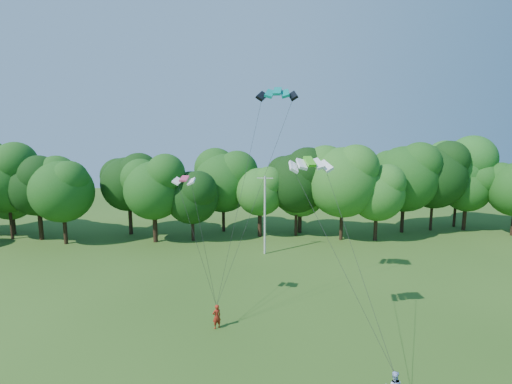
{
  "coord_description": "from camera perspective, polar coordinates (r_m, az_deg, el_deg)",
  "views": [
    {
      "loc": [
        -1.31,
        -15.35,
        14.33
      ],
      "look_at": [
        -0.07,
        13.0,
        9.7
      ],
      "focal_mm": 28.0,
      "sensor_mm": 36.0,
      "label": 1
    }
  ],
  "objects": [
    {
      "name": "tree_back_west",
      "position": [
        59.45,
        -32.07,
        1.91
      ],
      "size": [
        9.01,
        9.01,
        13.11
      ],
      "color": "black",
      "rests_on": "ground"
    },
    {
      "name": "kite_teal",
      "position": [
        32.17,
        3.08,
        14.17
      ],
      "size": [
        3.24,
        1.84,
        0.75
      ],
      "rotation": [
        0.0,
        0.0,
        -0.17
      ],
      "color": "#04847B",
      "rests_on": "ground"
    },
    {
      "name": "kite_green",
      "position": [
        26.08,
        7.69,
        4.34
      ],
      "size": [
        2.88,
        1.62,
        0.64
      ],
      "rotation": [
        0.0,
        0.0,
        0.16
      ],
      "color": "green",
      "rests_on": "ground"
    },
    {
      "name": "utility_pole",
      "position": [
        45.0,
        1.27,
        -3.24
      ],
      "size": [
        1.78,
        0.39,
        8.96
      ],
      "rotation": [
        0.0,
        0.0,
        -0.17
      ],
      "color": "#B8B7AE",
      "rests_on": "ground"
    },
    {
      "name": "tree_back_east",
      "position": [
        63.73,
        26.95,
        3.19
      ],
      "size": [
        9.58,
        9.58,
        13.93
      ],
      "color": "#392817",
      "rests_on": "ground"
    },
    {
      "name": "tree_back_center",
      "position": [
        52.43,
        5.83,
        2.01
      ],
      "size": [
        8.54,
        8.54,
        12.42
      ],
      "color": "black",
      "rests_on": "ground"
    },
    {
      "name": "kite_pink",
      "position": [
        29.85,
        -10.22,
        1.9
      ],
      "size": [
        1.79,
        1.15,
        0.4
      ],
      "rotation": [
        0.0,
        0.0,
        -0.23
      ],
      "color": "#C53662",
      "rests_on": "ground"
    },
    {
      "name": "kite_flyer_left",
      "position": [
        30.13,
        -5.64,
        -17.27
      ],
      "size": [
        0.78,
        0.7,
        1.79
      ],
      "primitive_type": "imported",
      "rotation": [
        0.0,
        0.0,
        3.67
      ],
      "color": "maroon",
      "rests_on": "ground"
    }
  ]
}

